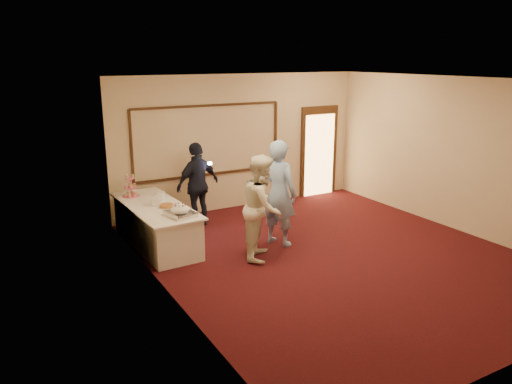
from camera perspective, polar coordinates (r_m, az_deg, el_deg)
floor at (r=8.87m, az=8.98°, el=-7.24°), size 7.00×7.00×0.00m
room_walls at (r=8.32m, az=9.56°, el=5.77°), size 6.04×7.04×3.02m
wall_molding at (r=10.92m, az=-5.41°, el=5.89°), size 3.45×0.04×1.55m
doorway at (r=12.47m, az=7.19°, el=4.59°), size 1.05×0.07×2.20m
buffet_table at (r=9.30m, az=-11.34°, el=-3.72°), size 1.05×2.47×0.77m
pavlova_tray at (r=8.47m, az=-8.65°, el=-2.16°), size 0.47×0.57×0.20m
cupcake_stand at (r=9.82m, az=-14.13°, el=0.49°), size 0.32×0.32×0.47m
plate_stack_a at (r=9.15m, az=-11.41°, el=-1.00°), size 0.20×0.20×0.16m
plate_stack_b at (r=9.47m, az=-10.92°, el=-0.45°), size 0.18×0.18×0.15m
tart at (r=8.99m, az=-10.20°, el=-1.59°), size 0.29×0.29×0.06m
man at (r=9.03m, az=2.62°, el=-0.12°), size 0.72×0.84×1.95m
woman at (r=8.45m, az=0.73°, el=-1.72°), size 1.07×1.11×1.80m
guest at (r=10.12m, az=-6.67°, el=0.84°), size 1.08×0.67×1.72m
camera_flash at (r=9.92m, az=-5.31°, el=3.28°), size 0.08×0.05×0.05m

